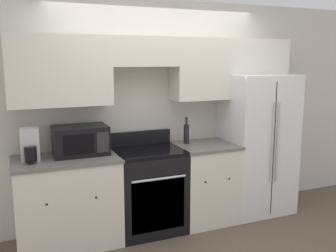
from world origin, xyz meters
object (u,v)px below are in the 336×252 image
object	(u,v)px
oven_range	(149,190)
bottle	(186,133)
refrigerator	(256,144)
microwave	(80,140)

from	to	relation	value
oven_range	bottle	size ratio (longest dim) A/B	3.47
refrigerator	oven_range	bearing A→B (deg)	-178.75
oven_range	microwave	size ratio (longest dim) A/B	1.98
refrigerator	microwave	size ratio (longest dim) A/B	3.14
bottle	oven_range	bearing A→B (deg)	-167.38
bottle	microwave	bearing A→B (deg)	-178.60
microwave	oven_range	bearing A→B (deg)	-6.85
oven_range	microwave	world-z (taller)	microwave
microwave	refrigerator	bearing A→B (deg)	-1.43
oven_range	refrigerator	world-z (taller)	refrigerator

